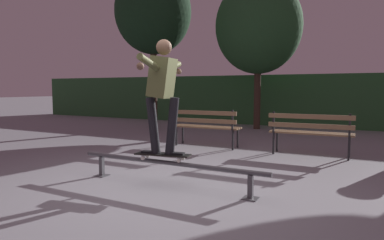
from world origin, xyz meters
The scene contains 9 objects.
ground_plane centered at (0.00, 0.00, 0.00)m, with size 90.00×90.00×0.00m, color gray.
hedge_backdrop centered at (0.00, 8.92, 0.91)m, with size 24.00×1.20×1.83m, color #2D5B33.
grind_rail centered at (0.00, 0.09, 0.28)m, with size 2.90×0.18×0.36m.
skateboard centered at (-0.07, 0.09, 0.43)m, with size 0.80×0.33×0.09m.
skateboarder centered at (-0.07, 0.09, 1.37)m, with size 0.63×1.39×1.56m.
park_bench_leftmost centered at (-0.90, 3.16, 0.54)m, with size 1.61×0.45×0.88m.
park_bench_left_center centered at (1.41, 3.16, 0.54)m, with size 1.61×0.45×0.88m.
tree_far_left centered at (-4.06, 5.80, 3.84)m, with size 2.52×2.52×5.24m.
tree_behind_benches centered at (-0.91, 7.18, 3.34)m, with size 2.79×2.79×4.88m.
Camera 1 is at (2.46, -3.86, 1.35)m, focal length 32.08 mm.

